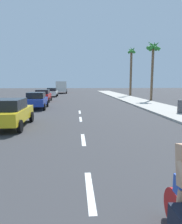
# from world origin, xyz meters

# --- Properties ---
(ground_plane) EXTENTS (160.00, 160.00, 0.00)m
(ground_plane) POSITION_xyz_m (0.00, 20.00, 0.00)
(ground_plane) COLOR #38383A
(sidewalk_strip) EXTENTS (3.60, 80.00, 0.14)m
(sidewalk_strip) POSITION_xyz_m (7.71, 22.00, 0.07)
(sidewalk_strip) COLOR #B2ADA3
(sidewalk_strip) RESTS_ON ground
(lane_stripe_2) EXTENTS (0.16, 1.80, 0.01)m
(lane_stripe_2) POSITION_xyz_m (0.00, 6.94, 0.00)
(lane_stripe_2) COLOR white
(lane_stripe_2) RESTS_ON ground
(lane_stripe_3) EXTENTS (0.16, 1.80, 0.01)m
(lane_stripe_3) POSITION_xyz_m (0.00, 11.07, 0.00)
(lane_stripe_3) COLOR white
(lane_stripe_3) RESTS_ON ground
(lane_stripe_4) EXTENTS (0.16, 1.80, 0.01)m
(lane_stripe_4) POSITION_xyz_m (0.00, 16.01, 0.00)
(lane_stripe_4) COLOR white
(lane_stripe_4) RESTS_ON ground
(lane_stripe_5) EXTENTS (0.16, 1.80, 0.01)m
(lane_stripe_5) POSITION_xyz_m (0.00, 19.36, 0.00)
(lane_stripe_5) COLOR white
(lane_stripe_5) RESTS_ON ground
(parked_car_yellow) EXTENTS (1.94, 4.11, 1.57)m
(parked_car_yellow) POSITION_xyz_m (-3.93, 13.85, 0.84)
(parked_car_yellow) COLOR gold
(parked_car_yellow) RESTS_ON ground
(parked_car_blue) EXTENTS (2.00, 4.08, 1.57)m
(parked_car_blue) POSITION_xyz_m (-4.02, 21.88, 0.84)
(parked_car_blue) COLOR #1E389E
(parked_car_blue) RESTS_ON ground
(parked_car_red) EXTENTS (2.04, 4.27, 1.57)m
(parked_car_red) POSITION_xyz_m (-4.62, 29.36, 0.84)
(parked_car_red) COLOR red
(parked_car_red) RESTS_ON ground
(parked_car_white) EXTENTS (1.88, 4.00, 1.57)m
(parked_car_white) POSITION_xyz_m (-4.53, 38.75, 0.84)
(parked_car_white) COLOR white
(parked_car_white) RESTS_ON ground
(delivery_truck) EXTENTS (2.91, 6.35, 2.80)m
(delivery_truck) POSITION_xyz_m (-3.78, 51.28, 1.50)
(delivery_truck) COLOR maroon
(delivery_truck) RESTS_ON ground
(palm_tree_far) EXTENTS (1.82, 1.94, 7.88)m
(palm_tree_far) POSITION_xyz_m (9.74, 28.70, 6.29)
(palm_tree_far) COLOR brown
(palm_tree_far) RESTS_ON ground
(palm_tree_distant) EXTENTS (1.60, 1.89, 8.94)m
(palm_tree_distant) POSITION_xyz_m (9.79, 39.23, 6.37)
(palm_tree_distant) COLOR brown
(palm_tree_distant) RESTS_ON ground
(trash_bin_far) EXTENTS (0.60, 0.60, 1.01)m
(trash_bin_far) POSITION_xyz_m (7.79, 17.34, 0.64)
(trash_bin_far) COLOR #47474C
(trash_bin_far) RESTS_ON sidewalk_strip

